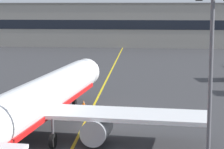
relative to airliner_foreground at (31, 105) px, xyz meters
name	(u,v)px	position (x,y,z in m)	size (l,w,h in m)	color
taxiway_centreline	(93,108)	(3.49, 14.18, -3.37)	(0.30, 180.00, 0.01)	yellow
airliner_foreground	(31,105)	(0.00, 0.00, 0.00)	(32.28, 41.53, 11.65)	white
apron_lamp_post	(210,88)	(15.05, -9.24, 3.49)	(2.24, 0.90, 13.11)	#515156
safety_cone_by_nose_gear	(83,103)	(2.07, 15.82, -3.11)	(0.44, 0.44, 0.55)	orange
terminal_building	(157,25)	(10.31, 102.19, 3.35)	(163.24, 12.40, 13.43)	#9E998E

